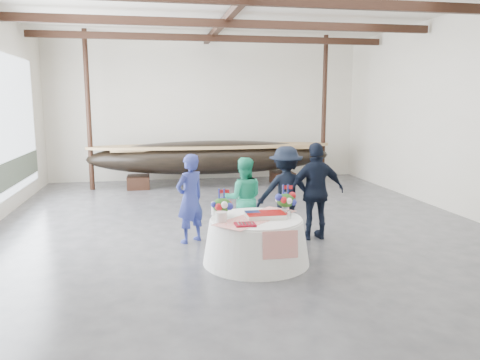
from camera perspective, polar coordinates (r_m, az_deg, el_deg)
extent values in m
cube|color=#3D3D42|center=(9.77, -0.01, -5.43)|extent=(10.00, 12.00, 0.01)
cube|color=silver|center=(15.38, -4.13, 8.51)|extent=(10.00, 0.02, 4.50)
cube|color=silver|center=(3.71, 17.17, 4.83)|extent=(10.00, 0.02, 4.50)
cube|color=silver|center=(11.46, 25.62, 7.25)|extent=(0.02, 12.00, 4.50)
cube|color=black|center=(8.63, 1.28, 21.08)|extent=(9.80, 0.12, 0.18)
cube|color=black|center=(11.05, -1.51, 18.53)|extent=(9.80, 0.12, 0.18)
cube|color=black|center=(13.50, -3.25, 16.89)|extent=(9.80, 0.12, 0.18)
cube|color=black|center=(9.61, -0.01, 20.67)|extent=(0.15, 11.76, 0.15)
cylinder|color=black|center=(14.00, -17.99, 7.97)|extent=(0.14, 0.14, 4.50)
cylinder|color=black|center=(14.83, 10.20, 8.35)|extent=(0.14, 0.14, 4.50)
cube|color=black|center=(14.09, -12.27, -0.23)|extent=(0.64, 0.82, 0.37)
cube|color=black|center=(14.61, 5.19, 0.30)|extent=(0.64, 0.82, 0.37)
ellipsoid|color=black|center=(14.09, -3.41, 2.79)|extent=(7.31, 1.46, 1.01)
cube|color=#9E7A4C|center=(14.06, -3.42, 3.90)|extent=(5.85, 0.96, 0.05)
cone|color=white|center=(7.45, 1.98, -7.45)|extent=(1.68, 1.68, 0.70)
cylinder|color=white|center=(7.36, 1.99, -4.78)|extent=(1.43, 1.43, 0.04)
cube|color=red|center=(7.35, 2.00, -4.61)|extent=(1.52, 1.45, 0.01)
cube|color=white|center=(7.36, 3.11, -4.34)|extent=(0.60, 0.40, 0.07)
cylinder|color=white|center=(7.09, -2.31, -4.52)|extent=(0.18, 0.18, 0.16)
cylinder|color=white|center=(7.54, -2.84, -3.48)|extent=(0.18, 0.18, 0.21)
cube|color=maroon|center=(6.90, 0.63, -5.45)|extent=(0.30, 0.24, 0.03)
cone|color=silver|center=(7.35, 5.96, -4.21)|extent=(0.09, 0.09, 0.12)
imported|color=navy|center=(8.44, -6.12, -2.26)|extent=(0.70, 0.65, 1.61)
imported|color=#21AD80|center=(8.63, 0.42, -2.24)|extent=(0.81, 0.67, 1.52)
imported|color=black|center=(8.85, 5.59, -1.39)|extent=(1.13, 0.68, 1.71)
imported|color=black|center=(8.70, 9.27, -1.37)|extent=(1.06, 0.47, 1.80)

